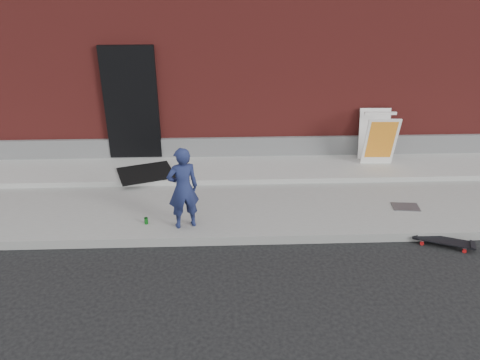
{
  "coord_description": "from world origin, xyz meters",
  "views": [
    {
      "loc": [
        -0.8,
        -6.05,
        4.06
      ],
      "look_at": [
        -0.54,
        0.8,
        0.73
      ],
      "focal_mm": 35.0,
      "sensor_mm": 36.0,
      "label": 1
    }
  ],
  "objects_px": {
    "skateboard": "(443,241)",
    "pizza_sign": "(378,138)",
    "soda_can": "(146,221)",
    "child": "(183,188)"
  },
  "relations": [
    {
      "from": "skateboard",
      "to": "pizza_sign",
      "type": "bearing_deg",
      "value": 96.29
    },
    {
      "from": "pizza_sign",
      "to": "skateboard",
      "type": "bearing_deg",
      "value": -83.71
    },
    {
      "from": "pizza_sign",
      "to": "soda_can",
      "type": "bearing_deg",
      "value": -154.09
    },
    {
      "from": "child",
      "to": "skateboard",
      "type": "distance_m",
      "value": 4.09
    },
    {
      "from": "pizza_sign",
      "to": "soda_can",
      "type": "relative_size",
      "value": 9.57
    },
    {
      "from": "soda_can",
      "to": "pizza_sign",
      "type": "bearing_deg",
      "value": 25.91
    },
    {
      "from": "skateboard",
      "to": "pizza_sign",
      "type": "distance_m",
      "value": 2.77
    },
    {
      "from": "skateboard",
      "to": "soda_can",
      "type": "height_order",
      "value": "soda_can"
    },
    {
      "from": "child",
      "to": "pizza_sign",
      "type": "relative_size",
      "value": 1.29
    },
    {
      "from": "pizza_sign",
      "to": "soda_can",
      "type": "height_order",
      "value": "pizza_sign"
    }
  ]
}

